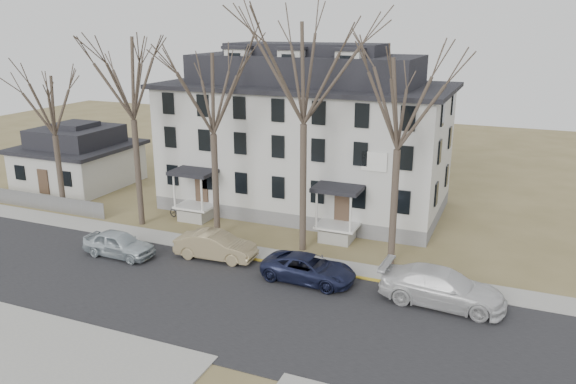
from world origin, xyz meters
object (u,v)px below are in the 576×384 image
at_px(small_house, 78,159).
at_px(car_silver, 119,244).
at_px(car_navy, 309,269).
at_px(boarding_house, 305,136).
at_px(tree_bungalow, 51,102).
at_px(tree_mid_left, 212,88).
at_px(tree_center, 304,66).
at_px(bicycle_left, 179,213).
at_px(car_tan, 216,246).
at_px(tree_mid_right, 400,97).
at_px(car_white, 442,288).
at_px(tree_far_left, 130,73).

distance_m(small_house, car_silver, 17.59).
bearing_deg(car_silver, car_navy, -83.23).
distance_m(boarding_house, tree_bungalow, 18.17).
relative_size(tree_mid_left, tree_center, 0.87).
relative_size(tree_bungalow, bicycle_left, 5.89).
height_order(car_silver, car_tan, car_tan).
height_order(small_house, car_navy, small_house).
height_order(tree_mid_left, tree_mid_right, same).
bearing_deg(bicycle_left, car_tan, -119.90).
height_order(tree_center, car_silver, tree_center).
xyz_separation_m(small_house, car_white, (31.91, -10.13, -1.36)).
bearing_deg(car_tan, boarding_house, -9.59).
distance_m(boarding_house, car_tan, 12.41).
bearing_deg(car_tan, car_white, -96.26).
bearing_deg(tree_bungalow, boarding_house, 27.01).
bearing_deg(car_white, tree_mid_left, 77.92).
xyz_separation_m(tree_bungalow, car_silver, (9.29, -5.23, -7.36)).
xyz_separation_m(tree_bungalow, car_navy, (20.92, -4.04, -7.41)).
relative_size(tree_mid_left, tree_bungalow, 1.18).
xyz_separation_m(boarding_house, tree_far_left, (-9.00, -8.15, 4.96)).
relative_size(tree_mid_left, bicycle_left, 6.96).
bearing_deg(car_navy, bicycle_left, 66.60).
bearing_deg(tree_far_left, tree_bungalow, 180.00).
distance_m(boarding_house, car_silver, 15.66).
xyz_separation_m(tree_mid_right, car_silver, (-15.21, -5.23, -8.84)).
bearing_deg(car_navy, car_white, -86.49).
bearing_deg(tree_mid_right, car_navy, -131.51).
bearing_deg(bicycle_left, small_house, 82.56).
height_order(tree_mid_right, tree_bungalow, tree_mid_right).
relative_size(tree_far_left, car_tan, 2.83).
xyz_separation_m(tree_mid_left, tree_mid_right, (11.50, 0.00, 0.00)).
distance_m(boarding_house, tree_center, 10.39).
relative_size(small_house, car_silver, 1.94).
bearing_deg(boarding_house, tree_bungalow, -152.99).
bearing_deg(tree_center, tree_mid_left, 180.00).
distance_m(tree_mid_right, car_white, 10.15).
height_order(tree_far_left, tree_center, tree_center).
bearing_deg(tree_center, car_tan, -141.74).
distance_m(car_navy, bicycle_left, 13.41).
xyz_separation_m(tree_mid_left, car_white, (14.91, -3.93, -8.71)).
distance_m(car_tan, car_white, 13.13).
relative_size(tree_mid_left, car_tan, 2.63).
height_order(car_silver, bicycle_left, car_silver).
xyz_separation_m(tree_bungalow, bicycle_left, (8.88, 1.84, -7.64)).
bearing_deg(tree_far_left, boarding_house, 42.18).
distance_m(boarding_house, tree_far_left, 13.12).
bearing_deg(tree_far_left, small_house, 150.61).
bearing_deg(car_tan, tree_mid_right, -74.70).
bearing_deg(car_tan, tree_far_left, 63.35).
bearing_deg(tree_center, car_silver, -151.71).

